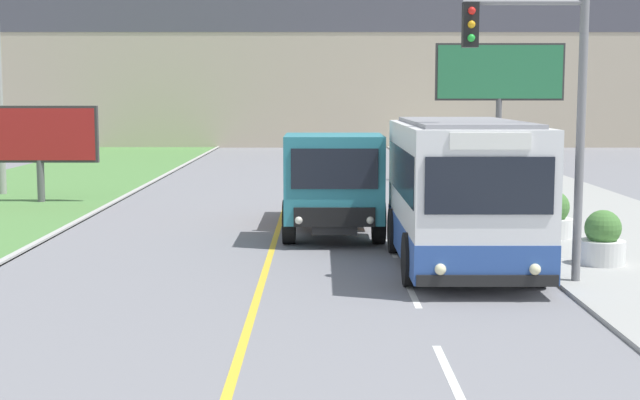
{
  "coord_description": "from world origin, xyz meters",
  "views": [
    {
      "loc": [
        1.1,
        -3.26,
        3.56
      ],
      "look_at": [
        1.1,
        14.68,
        1.4
      ],
      "focal_mm": 50.0,
      "sensor_mm": 36.0,
      "label": 1
    }
  ],
  "objects_px": {
    "city_bus": "(462,194)",
    "billboard_small": "(39,137)",
    "billboard_large": "(500,77)",
    "planter_round_far": "(503,187)",
    "planter_round_second": "(552,216)",
    "traffic_light_mast": "(545,93)",
    "dump_truck": "(333,185)",
    "planter_round_near": "(603,240)",
    "planter_round_third": "(526,199)"
  },
  "relations": [
    {
      "from": "city_bus",
      "to": "billboard_small",
      "type": "height_order",
      "value": "billboard_small"
    },
    {
      "from": "billboard_large",
      "to": "planter_round_far",
      "type": "bearing_deg",
      "value": -99.89
    },
    {
      "from": "city_bus",
      "to": "planter_round_second",
      "type": "xyz_separation_m",
      "value": [
        2.79,
        3.61,
        -0.95
      ]
    },
    {
      "from": "traffic_light_mast",
      "to": "billboard_small",
      "type": "height_order",
      "value": "traffic_light_mast"
    },
    {
      "from": "dump_truck",
      "to": "planter_round_near",
      "type": "bearing_deg",
      "value": -36.79
    },
    {
      "from": "dump_truck",
      "to": "planter_round_far",
      "type": "distance_m",
      "value": 8.57
    },
    {
      "from": "dump_truck",
      "to": "planter_round_second",
      "type": "height_order",
      "value": "dump_truck"
    },
    {
      "from": "planter_round_near",
      "to": "planter_round_third",
      "type": "xyz_separation_m",
      "value": [
        0.04,
        7.04,
        0.01
      ]
    },
    {
      "from": "traffic_light_mast",
      "to": "planter_round_near",
      "type": "relative_size",
      "value": 4.99
    },
    {
      "from": "city_bus",
      "to": "traffic_light_mast",
      "type": "distance_m",
      "value": 2.83
    },
    {
      "from": "city_bus",
      "to": "traffic_light_mast",
      "type": "bearing_deg",
      "value": -50.56
    },
    {
      "from": "planter_round_near",
      "to": "planter_round_third",
      "type": "distance_m",
      "value": 7.04
    },
    {
      "from": "traffic_light_mast",
      "to": "billboard_small",
      "type": "xyz_separation_m",
      "value": [
        -13.21,
        12.55,
        -1.41
      ]
    },
    {
      "from": "planter_round_far",
      "to": "planter_round_second",
      "type": "bearing_deg",
      "value": -91.92
    },
    {
      "from": "billboard_large",
      "to": "planter_round_far",
      "type": "xyz_separation_m",
      "value": [
        -1.28,
        -7.35,
        -3.64
      ]
    },
    {
      "from": "dump_truck",
      "to": "planter_round_second",
      "type": "bearing_deg",
      "value": -5.89
    },
    {
      "from": "planter_round_near",
      "to": "dump_truck",
      "type": "bearing_deg",
      "value": 143.21
    },
    {
      "from": "city_bus",
      "to": "planter_round_second",
      "type": "relative_size",
      "value": 5.23
    },
    {
      "from": "planter_round_second",
      "to": "traffic_light_mast",
      "type": "bearing_deg",
      "value": -106.82
    },
    {
      "from": "city_bus",
      "to": "planter_round_near",
      "type": "relative_size",
      "value": 5.31
    },
    {
      "from": "traffic_light_mast",
      "to": "billboard_large",
      "type": "bearing_deg",
      "value": 81.07
    },
    {
      "from": "dump_truck",
      "to": "planter_round_third",
      "type": "relative_size",
      "value": 5.57
    },
    {
      "from": "planter_round_third",
      "to": "planter_round_near",
      "type": "bearing_deg",
      "value": -90.33
    },
    {
      "from": "city_bus",
      "to": "planter_round_second",
      "type": "bearing_deg",
      "value": 52.22
    },
    {
      "from": "planter_round_second",
      "to": "planter_round_third",
      "type": "distance_m",
      "value": 3.52
    },
    {
      "from": "billboard_large",
      "to": "traffic_light_mast",
      "type": "bearing_deg",
      "value": -98.93
    },
    {
      "from": "dump_truck",
      "to": "planter_round_third",
      "type": "height_order",
      "value": "dump_truck"
    },
    {
      "from": "planter_round_near",
      "to": "planter_round_second",
      "type": "relative_size",
      "value": 0.98
    },
    {
      "from": "billboard_small",
      "to": "traffic_light_mast",
      "type": "bearing_deg",
      "value": -43.52
    },
    {
      "from": "planter_round_third",
      "to": "billboard_large",
      "type": "bearing_deg",
      "value": 82.85
    },
    {
      "from": "traffic_light_mast",
      "to": "planter_round_third",
      "type": "distance_m",
      "value": 9.3
    },
    {
      "from": "billboard_small",
      "to": "planter_round_second",
      "type": "xyz_separation_m",
      "value": [
        14.76,
        -7.43,
        -1.58
      ]
    },
    {
      "from": "city_bus",
      "to": "planter_round_third",
      "type": "distance_m",
      "value": 7.77
    },
    {
      "from": "dump_truck",
      "to": "planter_round_second",
      "type": "distance_m",
      "value": 5.4
    },
    {
      "from": "city_bus",
      "to": "billboard_large",
      "type": "height_order",
      "value": "billboard_large"
    },
    {
      "from": "planter_round_second",
      "to": "city_bus",
      "type": "bearing_deg",
      "value": -127.78
    },
    {
      "from": "planter_round_near",
      "to": "planter_round_far",
      "type": "height_order",
      "value": "planter_round_near"
    },
    {
      "from": "billboard_small",
      "to": "planter_round_far",
      "type": "xyz_separation_m",
      "value": [
        15.0,
        -0.39,
        -1.59
      ]
    },
    {
      "from": "planter_round_second",
      "to": "planter_round_third",
      "type": "relative_size",
      "value": 0.98
    },
    {
      "from": "billboard_small",
      "to": "planter_round_second",
      "type": "distance_m",
      "value": 16.6
    },
    {
      "from": "planter_round_second",
      "to": "planter_round_far",
      "type": "relative_size",
      "value": 1.02
    },
    {
      "from": "planter_round_far",
      "to": "billboard_large",
      "type": "bearing_deg",
      "value": 80.11
    },
    {
      "from": "dump_truck",
      "to": "billboard_small",
      "type": "relative_size",
      "value": 1.68
    },
    {
      "from": "planter_round_near",
      "to": "planter_round_third",
      "type": "height_order",
      "value": "planter_round_third"
    },
    {
      "from": "city_bus",
      "to": "planter_round_near",
      "type": "height_order",
      "value": "city_bus"
    },
    {
      "from": "planter_round_third",
      "to": "planter_round_far",
      "type": "bearing_deg",
      "value": 88.66
    },
    {
      "from": "billboard_large",
      "to": "planter_round_third",
      "type": "xyz_separation_m",
      "value": [
        -1.36,
        -10.87,
        -3.62
      ]
    },
    {
      "from": "planter_round_second",
      "to": "planter_round_third",
      "type": "xyz_separation_m",
      "value": [
        0.15,
        3.52,
        0.01
      ]
    },
    {
      "from": "traffic_light_mast",
      "to": "billboard_large",
      "type": "distance_m",
      "value": 19.76
    },
    {
      "from": "city_bus",
      "to": "planter_round_near",
      "type": "distance_m",
      "value": 3.06
    }
  ]
}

